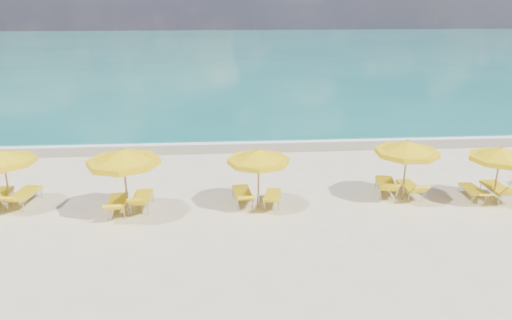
{
  "coord_description": "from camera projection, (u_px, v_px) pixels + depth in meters",
  "views": [
    {
      "loc": [
        -1.34,
        -16.14,
        7.11
      ],
      "look_at": [
        0.0,
        1.5,
        1.2
      ],
      "focal_mm": 35.0,
      "sensor_mm": 36.0,
      "label": 1
    }
  ],
  "objects": [
    {
      "name": "umbrella_5",
      "position": [
        500.0,
        155.0,
        17.26
      ],
      "size": [
        2.4,
        2.4,
        2.13
      ],
      "rotation": [
        0.0,
        0.0,
        -0.15
      ],
      "color": "tan",
      "rests_on": "ground"
    },
    {
      "name": "foam_line",
      "position": [
        246.0,
        141.0,
        25.36
      ],
      "size": [
        120.0,
        1.2,
        0.03
      ],
      "primitive_type": "cube",
      "color": "white",
      "rests_on": "ground"
    },
    {
      "name": "umbrella_3",
      "position": [
        258.0,
        157.0,
        16.88
      ],
      "size": [
        2.23,
        2.23,
        2.18
      ],
      "rotation": [
        0.0,
        0.0,
        -0.04
      ],
      "color": "tan",
      "rests_on": "ground"
    },
    {
      "name": "umbrella_2",
      "position": [
        123.0,
        158.0,
        16.16
      ],
      "size": [
        2.52,
        2.52,
        2.42
      ],
      "rotation": [
        0.0,
        0.0,
        0.05
      ],
      "color": "tan",
      "rests_on": "ground"
    },
    {
      "name": "lounger_5_right",
      "position": [
        498.0,
        193.0,
        18.12
      ],
      "size": [
        0.68,
        1.88,
        0.93
      ],
      "rotation": [
        0.0,
        0.0,
        0.01
      ],
      "color": "#A5A8AD",
      "rests_on": "ground"
    },
    {
      "name": "umbrella_1",
      "position": [
        3.0,
        158.0,
        16.85
      ],
      "size": [
        2.66,
        2.66,
        2.16
      ],
      "rotation": [
        0.0,
        0.0,
        0.29
      ],
      "color": "tan",
      "rests_on": "ground"
    },
    {
      "name": "wet_sand_band",
      "position": [
        247.0,
        145.0,
        24.61
      ],
      "size": [
        120.0,
        2.6,
        0.01
      ],
      "primitive_type": "cube",
      "color": "tan",
      "rests_on": "ground"
    },
    {
      "name": "lounger_4_right",
      "position": [
        410.0,
        190.0,
        18.39
      ],
      "size": [
        0.65,
        1.75,
        0.77
      ],
      "rotation": [
        0.0,
        0.0,
        0.04
      ],
      "color": "#A5A8AD",
      "rests_on": "ground"
    },
    {
      "name": "lounger_4_left",
      "position": [
        386.0,
        188.0,
        18.54
      ],
      "size": [
        1.01,
        2.04,
        0.86
      ],
      "rotation": [
        0.0,
        0.0,
        -0.19
      ],
      "color": "#A5A8AD",
      "rests_on": "ground"
    },
    {
      "name": "lounger_3_right",
      "position": [
        272.0,
        200.0,
        17.61
      ],
      "size": [
        0.83,
        1.72,
        0.68
      ],
      "rotation": [
        0.0,
        0.0,
        -0.18
      ],
      "color": "#A5A8AD",
      "rests_on": "ground"
    },
    {
      "name": "whitecap_near",
      "position": [
        149.0,
        106.0,
        33.25
      ],
      "size": [
        14.0,
        0.36,
        0.05
      ],
      "primitive_type": "cube",
      "color": "white",
      "rests_on": "ground"
    },
    {
      "name": "lounger_2_left",
      "position": [
        118.0,
        206.0,
        16.99
      ],
      "size": [
        0.74,
        1.93,
        0.78
      ],
      "rotation": [
        0.0,
        0.0,
        0.07
      ],
      "color": "#A5A8AD",
      "rests_on": "ground"
    },
    {
      "name": "lounger_1_right",
      "position": [
        24.0,
        199.0,
        17.59
      ],
      "size": [
        0.95,
        2.04,
        0.81
      ],
      "rotation": [
        0.0,
        0.0,
        -0.16
      ],
      "color": "#A5A8AD",
      "rests_on": "ground"
    },
    {
      "name": "ground_plane",
      "position": [
        259.0,
        206.0,
        17.61
      ],
      "size": [
        120.0,
        120.0,
        0.0
      ],
      "primitive_type": "plane",
      "color": "beige"
    },
    {
      "name": "lounger_5_left",
      "position": [
        472.0,
        193.0,
        18.16
      ],
      "size": [
        0.58,
        1.7,
        0.6
      ],
      "rotation": [
        0.0,
        0.0,
        -0.02
      ],
      "color": "#A5A8AD",
      "rests_on": "ground"
    },
    {
      "name": "umbrella_4",
      "position": [
        407.0,
        148.0,
        17.51
      ],
      "size": [
        2.89,
        2.89,
        2.28
      ],
      "rotation": [
        0.0,
        0.0,
        0.35
      ],
      "color": "tan",
      "rests_on": "ground"
    },
    {
      "name": "lounger_1_left",
      "position": [
        1.0,
        199.0,
        17.57
      ],
      "size": [
        0.88,
        1.91,
        0.89
      ],
      "rotation": [
        0.0,
        0.0,
        0.14
      ],
      "color": "#A5A8AD",
      "rests_on": "ground"
    },
    {
      "name": "whitecap_far",
      "position": [
        332.0,
        85.0,
        40.88
      ],
      "size": [
        18.0,
        0.3,
        0.05
      ],
      "primitive_type": "cube",
      "color": "white",
      "rests_on": "ground"
    },
    {
      "name": "lounger_2_right",
      "position": [
        142.0,
        202.0,
        17.32
      ],
      "size": [
        0.68,
        1.88,
        0.83
      ],
      "rotation": [
        0.0,
        0.0,
        -0.03
      ],
      "color": "#A5A8AD",
      "rests_on": "ground"
    },
    {
      "name": "ocean",
      "position": [
        228.0,
        53.0,
        63.0
      ],
      "size": [
        120.0,
        80.0,
        0.3
      ],
      "primitive_type": "cube",
      "color": "#12655E",
      "rests_on": "ground"
    },
    {
      "name": "lounger_3_left",
      "position": [
        242.0,
        197.0,
        17.76
      ],
      "size": [
        0.76,
        1.93,
        0.73
      ],
      "rotation": [
        0.0,
        0.0,
        0.08
      ],
      "color": "#A5A8AD",
      "rests_on": "ground"
    }
  ]
}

